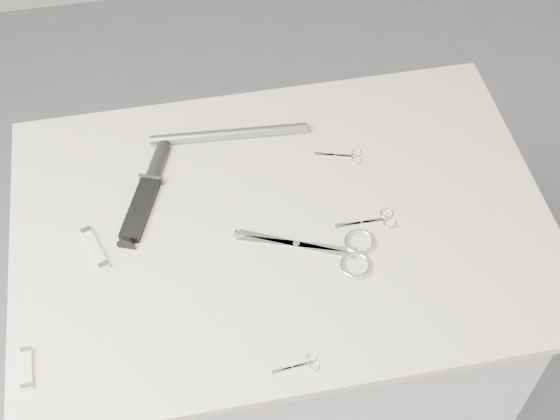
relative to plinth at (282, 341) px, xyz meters
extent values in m
cube|color=gray|center=(0.00, 0.00, -0.46)|extent=(4.00, 4.00, 0.01)
cube|color=silver|center=(0.00, 0.00, 0.00)|extent=(0.90, 0.60, 0.90)
cube|color=beige|center=(0.00, 0.00, 0.46)|extent=(1.00, 0.70, 0.02)
cube|color=white|center=(0.01, -0.06, 0.47)|extent=(0.22, 0.11, 0.00)
cylinder|color=white|center=(0.01, -0.06, 0.47)|extent=(0.01, 0.01, 0.01)
torus|color=white|center=(0.13, -0.08, 0.47)|extent=(0.06, 0.06, 0.01)
torus|color=white|center=(0.11, -0.13, 0.47)|extent=(0.06, 0.06, 0.01)
cube|color=white|center=(0.14, -0.04, 0.47)|extent=(0.10, 0.02, 0.00)
cylinder|color=white|center=(0.14, -0.04, 0.47)|extent=(0.01, 0.01, 0.00)
torus|color=white|center=(0.19, -0.02, 0.47)|extent=(0.03, 0.03, 0.00)
torus|color=white|center=(0.19, -0.05, 0.47)|extent=(0.03, 0.03, 0.00)
cube|color=white|center=(0.13, 0.14, 0.47)|extent=(0.08, 0.04, 0.00)
cylinder|color=white|center=(0.13, 0.14, 0.47)|extent=(0.00, 0.00, 0.00)
torus|color=white|center=(0.18, 0.14, 0.47)|extent=(0.02, 0.02, 0.00)
torus|color=white|center=(0.17, 0.12, 0.47)|extent=(0.02, 0.02, 0.00)
cube|color=white|center=(-0.04, -0.30, 0.47)|extent=(0.07, 0.02, 0.00)
cylinder|color=white|center=(-0.04, -0.30, 0.47)|extent=(0.00, 0.00, 0.00)
torus|color=white|center=(-0.01, -0.29, 0.47)|extent=(0.02, 0.02, 0.00)
torus|color=white|center=(-0.01, -0.31, 0.47)|extent=(0.02, 0.02, 0.00)
cube|color=black|center=(-0.26, 0.07, 0.48)|extent=(0.09, 0.15, 0.02)
cube|color=gray|center=(-0.23, 0.14, 0.48)|extent=(0.05, 0.03, 0.02)
cylinder|color=black|center=(-0.21, 0.18, 0.48)|extent=(0.06, 0.09, 0.03)
cube|color=silver|center=(-0.35, 0.00, 0.48)|extent=(0.05, 0.10, 0.01)
cube|color=white|center=(-0.36, 0.04, 0.48)|extent=(0.02, 0.02, 0.01)
cube|color=white|center=(-0.33, -0.05, 0.48)|extent=(0.02, 0.02, 0.01)
cube|color=silver|center=(-0.46, -0.22, 0.47)|extent=(0.02, 0.07, 0.01)
cube|color=white|center=(-0.47, -0.19, 0.47)|extent=(0.02, 0.01, 0.01)
cube|color=white|center=(-0.46, -0.26, 0.47)|extent=(0.02, 0.01, 0.01)
cylinder|color=gray|center=(-0.07, 0.23, 0.48)|extent=(0.32, 0.04, 0.02)
camera|label=1|loc=(-0.17, -0.87, 1.63)|focal=50.00mm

